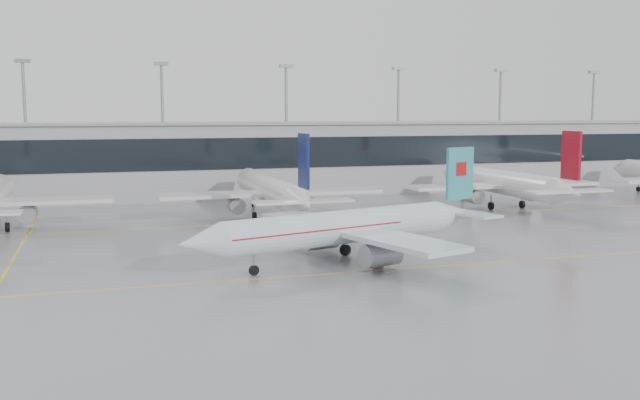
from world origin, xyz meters
name	(u,v)px	position (x,y,z in m)	size (l,w,h in m)	color
ground	(360,272)	(0.00, 0.00, 0.00)	(320.00, 320.00, 0.00)	gray
taxi_line_main	(360,272)	(0.00, 0.00, 0.01)	(120.00, 0.25, 0.01)	gold
taxi_line_north	(278,222)	(0.00, 30.00, 0.01)	(120.00, 0.25, 0.01)	gold
taxi_line_cross	(13,259)	(-30.00, 15.00, 0.01)	(0.25, 60.00, 0.01)	gold
terminal	(233,160)	(0.00, 62.00, 6.00)	(180.00, 15.00, 12.00)	#98989C
terminal_glass	(241,153)	(0.00, 54.45, 7.50)	(180.00, 0.20, 5.00)	black
terminal_roof	(232,123)	(0.00, 62.00, 12.20)	(182.00, 16.00, 0.40)	gray
light_masts	(226,116)	(0.00, 68.00, 13.34)	(156.40, 1.00, 22.60)	gray
air_canada_jet	(351,227)	(0.75, 4.43, 3.27)	(33.40, 26.67, 10.41)	silver
parked_jet_c	(272,191)	(0.00, 33.69, 3.71)	(29.64, 36.96, 11.72)	silver
parked_jet_d	(503,183)	(35.00, 33.69, 3.71)	(29.64, 36.96, 11.72)	silver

